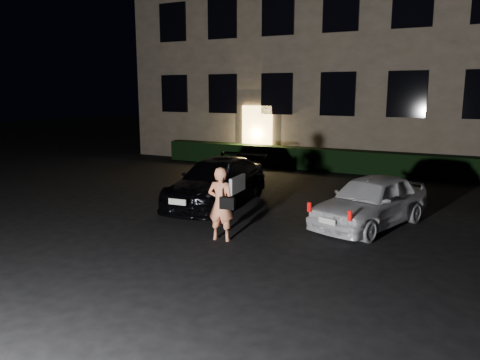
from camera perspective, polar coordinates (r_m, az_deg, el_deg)
The scene contains 6 objects.
ground at distance 9.59m, azimuth -7.03°, elevation -8.21°, with size 80.00×80.00×0.00m, color black.
building at distance 23.22m, azimuth 14.94°, elevation 17.56°, with size 20.00×8.11×12.00m.
hedge at distance 18.88m, azimuth 11.16°, elevation 2.39°, with size 15.00×0.70×0.85m, color black.
sedan at distance 13.03m, azimuth -2.80°, elevation -0.23°, with size 2.15×4.47×1.25m.
hatch at distance 11.28m, azimuth 15.66°, elevation -2.46°, with size 2.45×3.81×1.21m.
man at distance 9.79m, azimuth -2.32°, elevation -2.92°, with size 0.68×0.45×1.57m.
Camera 1 is at (5.16, -7.46, 3.10)m, focal length 35.00 mm.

